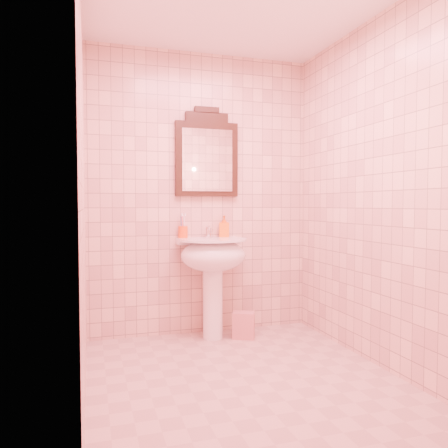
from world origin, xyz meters
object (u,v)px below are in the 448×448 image
object	(u,v)px
towel	(243,325)
soap_dispenser	(224,226)
mirror	(207,155)
pedestal_sink	(213,262)
toothbrush_cup	(183,232)

from	to	relation	value
towel	soap_dispenser	bearing A→B (deg)	114.37
mirror	soap_dispenser	distance (m)	0.65
pedestal_sink	towel	world-z (taller)	pedestal_sink
pedestal_sink	toothbrush_cup	distance (m)	0.38
mirror	towel	world-z (taller)	mirror
soap_dispenser	towel	distance (m)	0.88
pedestal_sink	toothbrush_cup	size ratio (longest dim) A/B	4.51
pedestal_sink	toothbrush_cup	xyz separation A→B (m)	(-0.23, 0.17, 0.25)
soap_dispenser	towel	bearing A→B (deg)	-49.67
pedestal_sink	soap_dispenser	size ratio (longest dim) A/B	4.44
toothbrush_cup	towel	distance (m)	0.96
pedestal_sink	toothbrush_cup	bearing A→B (deg)	142.77
mirror	soap_dispenser	size ratio (longest dim) A/B	4.06
soap_dispenser	towel	xyz separation A→B (m)	(0.10, -0.23, -0.85)
pedestal_sink	mirror	bearing A→B (deg)	90.00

